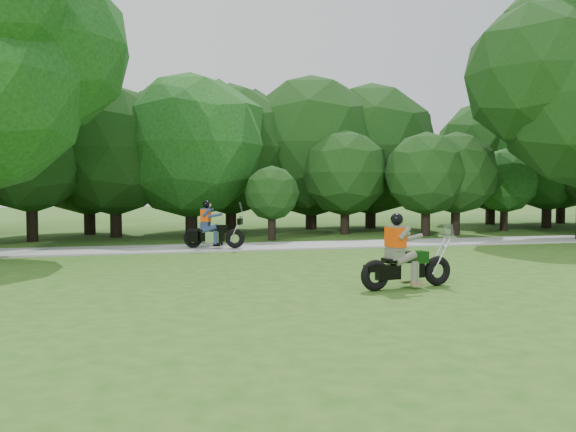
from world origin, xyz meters
name	(u,v)px	position (x,y,z in m)	size (l,w,h in m)	color
ground	(426,285)	(0.00, 0.00, 0.00)	(100.00, 100.00, 0.00)	#2C5819
walkway	(319,245)	(0.00, 8.00, 0.03)	(60.00, 2.20, 0.06)	#A7A7A2
tree_line	(313,153)	(1.60, 14.56, 3.65)	(40.72, 11.09, 7.56)	black
chopper_motorcycle	(403,261)	(-0.67, -0.28, 0.57)	(2.15, 0.75, 1.54)	black
touring_motorcycle	(210,231)	(-3.83, 7.67, 0.63)	(1.99, 1.10, 1.56)	black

